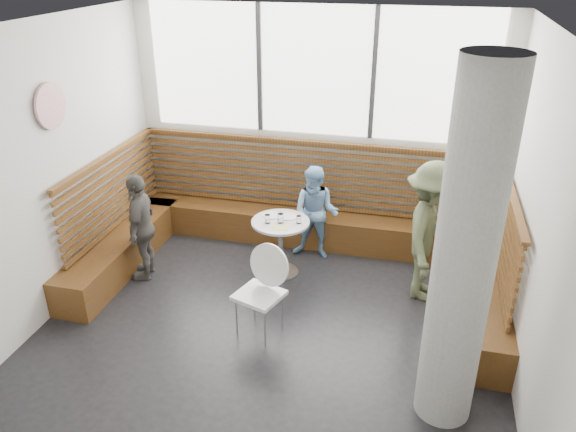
% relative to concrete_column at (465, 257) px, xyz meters
% --- Properties ---
extents(room, '(5.00, 5.00, 3.20)m').
position_rel_concrete_column_xyz_m(room, '(-1.85, 0.60, 0.00)').
color(room, silver).
rests_on(room, ground).
extents(booth, '(5.00, 2.50, 1.44)m').
position_rel_concrete_column_xyz_m(booth, '(-1.85, 2.37, -1.19)').
color(booth, '#4A2D12').
rests_on(booth, ground).
extents(concrete_column, '(0.50, 0.50, 3.20)m').
position_rel_concrete_column_xyz_m(concrete_column, '(0.00, 0.00, 0.00)').
color(concrete_column, gray).
rests_on(concrete_column, ground).
extents(wall_art, '(0.03, 0.50, 0.50)m').
position_rel_concrete_column_xyz_m(wall_art, '(-4.31, 1.00, 0.70)').
color(wall_art, white).
rests_on(wall_art, room).
extents(cafe_table, '(0.73, 0.73, 0.75)m').
position_rel_concrete_column_xyz_m(cafe_table, '(-2.03, 1.94, -1.06)').
color(cafe_table, silver).
rests_on(cafe_table, ground).
extents(cafe_chair, '(0.48, 0.47, 1.01)m').
position_rel_concrete_column_xyz_m(cafe_chair, '(-1.94, 0.75, -1.01)').
color(cafe_chair, white).
rests_on(cafe_chair, ground).
extents(adult_man, '(0.77, 1.17, 1.70)m').
position_rel_concrete_column_xyz_m(adult_man, '(-0.22, 1.87, -0.75)').
color(adult_man, '#515B3D').
rests_on(adult_man, ground).
extents(child_back, '(0.66, 0.53, 1.29)m').
position_rel_concrete_column_xyz_m(child_back, '(-1.69, 2.48, -0.96)').
color(child_back, '#7EAEDC').
rests_on(child_back, ground).
extents(child_left, '(0.50, 0.87, 1.39)m').
position_rel_concrete_column_xyz_m(child_left, '(-3.70, 1.49, -0.90)').
color(child_left, '#524F4B').
rests_on(child_left, ground).
extents(plate_near, '(0.22, 0.22, 0.02)m').
position_rel_concrete_column_xyz_m(plate_near, '(-2.18, 2.05, -0.84)').
color(plate_near, white).
rests_on(plate_near, cafe_table).
extents(plate_far, '(0.21, 0.21, 0.01)m').
position_rel_concrete_column_xyz_m(plate_far, '(-1.96, 2.07, -0.84)').
color(plate_far, white).
rests_on(plate_far, cafe_table).
extents(glass_left, '(0.07, 0.07, 0.11)m').
position_rel_concrete_column_xyz_m(glass_left, '(-2.17, 1.85, -0.79)').
color(glass_left, white).
rests_on(glass_left, cafe_table).
extents(glass_mid, '(0.08, 0.08, 0.12)m').
position_rel_concrete_column_xyz_m(glass_mid, '(-2.02, 1.90, -0.79)').
color(glass_mid, white).
rests_on(glass_mid, cafe_table).
extents(glass_right, '(0.06, 0.06, 0.10)m').
position_rel_concrete_column_xyz_m(glass_right, '(-1.80, 1.94, -0.80)').
color(glass_right, white).
rests_on(glass_right, cafe_table).
extents(menu_card, '(0.21, 0.16, 0.00)m').
position_rel_concrete_column_xyz_m(menu_card, '(-1.98, 1.76, -0.85)').
color(menu_card, '#A5C64C').
rests_on(menu_card, cafe_table).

